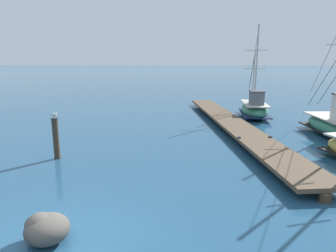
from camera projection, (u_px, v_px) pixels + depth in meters
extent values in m
plane|color=navy|center=(56.00, 248.00, 7.19)|extent=(400.00, 400.00, 0.00)
cube|color=brown|center=(230.00, 123.00, 19.47)|extent=(3.42, 20.67, 0.16)
cylinder|color=#3D3023|center=(324.00, 197.00, 9.49)|extent=(0.36, 0.36, 0.29)
cylinder|color=#3D3023|center=(261.00, 149.00, 14.50)|extent=(0.36, 0.36, 0.29)
cylinder|color=#3D3023|center=(230.00, 126.00, 19.52)|extent=(0.36, 0.36, 0.29)
cylinder|color=#3D3023|center=(212.00, 112.00, 24.53)|extent=(0.36, 0.36, 0.29)
cylinder|color=#3D3023|center=(200.00, 103.00, 29.54)|extent=(0.36, 0.36, 0.29)
cube|color=#333338|center=(238.00, 137.00, 15.37)|extent=(0.14, 0.21, 0.08)
cube|color=#333338|center=(269.00, 137.00, 15.50)|extent=(0.14, 0.21, 0.08)
cylinder|color=#333338|center=(331.00, 66.00, 14.10)|extent=(0.70, 2.72, 3.98)
ellipsoid|color=#337556|center=(253.00, 110.00, 23.23)|extent=(2.37, 4.63, 1.07)
cube|color=#B2AD9E|center=(253.00, 103.00, 23.13)|extent=(2.10, 4.17, 0.08)
cube|color=#19234C|center=(253.00, 113.00, 23.28)|extent=(2.38, 4.55, 0.08)
cube|color=#565B66|center=(255.00, 98.00, 22.37)|extent=(1.07, 1.29, 0.93)
cube|color=#3D3D42|center=(256.00, 91.00, 22.26)|extent=(1.15, 1.40, 0.06)
cylinder|color=#B2ADA3|center=(255.00, 64.00, 22.72)|extent=(0.11, 0.11, 5.70)
cylinder|color=#B2ADA3|center=(256.00, 50.00, 22.51)|extent=(1.66, 0.26, 0.06)
cylinder|color=#333338|center=(252.00, 60.00, 24.16)|extent=(0.38, 2.94, 4.22)
cylinder|color=#B2ADA3|center=(252.00, 76.00, 23.88)|extent=(0.11, 0.11, 3.94)
cylinder|color=#B2ADA3|center=(253.00, 69.00, 23.77)|extent=(1.66, 0.26, 0.06)
cylinder|color=#333338|center=(251.00, 72.00, 24.87)|extent=(0.27, 2.04, 2.92)
ellipsoid|color=#337556|center=(334.00, 127.00, 17.54)|extent=(2.04, 5.28, 1.03)
cube|color=#B2AD9E|center=(335.00, 119.00, 17.44)|extent=(1.80, 4.75, 0.08)
cube|color=black|center=(334.00, 131.00, 17.59)|extent=(2.06, 5.18, 0.08)
cylinder|color=#333338|center=(324.00, 58.00, 18.57)|extent=(0.06, 3.14, 4.47)
cylinder|color=#3D3023|center=(55.00, 139.00, 13.44)|extent=(0.26, 0.26, 1.82)
cylinder|color=#28282D|center=(53.00, 119.00, 13.25)|extent=(0.30, 0.30, 0.06)
cylinder|color=gold|center=(53.00, 117.00, 13.25)|extent=(0.01, 0.01, 0.07)
cylinder|color=gold|center=(52.00, 118.00, 13.21)|extent=(0.01, 0.01, 0.07)
ellipsoid|color=white|center=(53.00, 115.00, 13.21)|extent=(0.30, 0.22, 0.13)
ellipsoid|color=silver|center=(53.00, 115.00, 13.26)|extent=(0.23, 0.12, 0.09)
ellipsoid|color=#383838|center=(51.00, 114.00, 13.30)|extent=(0.07, 0.05, 0.04)
ellipsoid|color=silver|center=(51.00, 115.00, 13.17)|extent=(0.23, 0.12, 0.09)
ellipsoid|color=#383838|center=(49.00, 115.00, 13.21)|extent=(0.07, 0.05, 0.04)
cone|color=white|center=(50.00, 115.00, 13.27)|extent=(0.10, 0.10, 0.07)
sphere|color=white|center=(55.00, 113.00, 13.15)|extent=(0.08, 0.08, 0.08)
cone|color=gold|center=(56.00, 113.00, 13.13)|extent=(0.05, 0.04, 0.02)
ellipsoid|color=#514C47|center=(40.00, 228.00, 7.40)|extent=(1.00, 0.72, 0.69)
ellipsoid|color=#4C4741|center=(39.00, 228.00, 7.34)|extent=(0.85, 0.85, 0.75)
ellipsoid|color=#4B4641|center=(46.00, 229.00, 7.34)|extent=(1.11, 1.13, 0.70)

